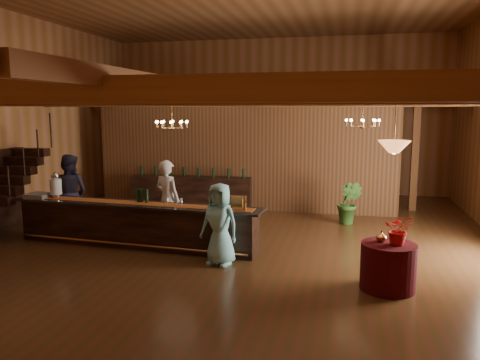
% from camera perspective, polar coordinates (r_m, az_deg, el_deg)
% --- Properties ---
extents(floor, '(14.00, 14.00, 0.00)m').
position_cam_1_polar(floor, '(10.75, -1.27, -7.56)').
color(floor, '#422B14').
rests_on(floor, ground).
extents(wall_back, '(12.00, 0.10, 5.50)m').
position_cam_1_polar(wall_back, '(17.20, 4.45, 7.79)').
color(wall_back, '#A86B46').
rests_on(wall_back, floor).
extents(wall_front, '(12.00, 0.10, 5.50)m').
position_cam_1_polar(wall_front, '(3.94, -27.17, 4.06)').
color(wall_front, '#A86B46').
rests_on(wall_front, floor).
extents(beam_grid, '(11.90, 13.90, 0.39)m').
position_cam_1_polar(beam_grid, '(10.82, -0.66, 9.93)').
color(beam_grid, brown).
rests_on(beam_grid, wall_left).
extents(support_posts, '(9.20, 10.20, 3.20)m').
position_cam_1_polar(support_posts, '(9.94, -2.00, 0.55)').
color(support_posts, brown).
rests_on(support_posts, floor).
extents(partition_wall, '(9.00, 0.18, 3.10)m').
position_cam_1_polar(partition_wall, '(13.92, 0.23, 2.67)').
color(partition_wall, brown).
rests_on(partition_wall, floor).
extents(backroom_boxes, '(4.10, 0.60, 1.10)m').
position_cam_1_polar(backroom_boxes, '(15.96, 2.53, -0.27)').
color(backroom_boxes, '#381D12').
rests_on(backroom_boxes, floor).
extents(tasting_bar, '(5.80, 1.11, 0.97)m').
position_cam_1_polar(tasting_bar, '(10.59, -12.65, -5.28)').
color(tasting_bar, '#381D12').
rests_on(tasting_bar, floor).
extents(beverage_dispenser, '(0.26, 0.26, 0.60)m').
position_cam_1_polar(beverage_dispenser, '(11.61, -21.54, -0.63)').
color(beverage_dispenser, silver).
rests_on(beverage_dispenser, tasting_bar).
extents(glass_rack_tray, '(0.50, 0.50, 0.10)m').
position_cam_1_polar(glass_rack_tray, '(11.84, -23.29, -1.73)').
color(glass_rack_tray, gray).
rests_on(glass_rack_tray, tasting_bar).
extents(raffle_drum, '(0.34, 0.24, 0.30)m').
position_cam_1_polar(raffle_drum, '(9.49, -0.27, -2.67)').
color(raffle_drum, brown).
rests_on(raffle_drum, tasting_bar).
extents(bar_bottle_0, '(0.07, 0.07, 0.30)m').
position_cam_1_polar(bar_bottle_0, '(10.54, -12.30, -1.87)').
color(bar_bottle_0, black).
rests_on(bar_bottle_0, tasting_bar).
extents(bar_bottle_1, '(0.07, 0.07, 0.30)m').
position_cam_1_polar(bar_bottle_1, '(10.51, -11.98, -1.89)').
color(bar_bottle_1, black).
rests_on(bar_bottle_1, tasting_bar).
extents(bar_bottle_2, '(0.07, 0.07, 0.30)m').
position_cam_1_polar(bar_bottle_2, '(10.44, -11.31, -1.94)').
color(bar_bottle_2, black).
rests_on(bar_bottle_2, tasting_bar).
extents(backbar_shelf, '(3.62, 0.88, 1.01)m').
position_cam_1_polar(backbar_shelf, '(14.05, -5.92, -1.63)').
color(backbar_shelf, '#381D12').
rests_on(backbar_shelf, floor).
extents(round_table, '(0.91, 0.91, 0.79)m').
position_cam_1_polar(round_table, '(8.32, 17.61, -10.02)').
color(round_table, '#410707').
rests_on(round_table, floor).
extents(chandelier_left, '(0.80, 0.80, 0.72)m').
position_cam_1_polar(chandelier_left, '(11.64, -8.30, 6.76)').
color(chandelier_left, tan).
rests_on(chandelier_left, beam_grid).
extents(chandelier_right, '(0.80, 0.80, 0.68)m').
position_cam_1_polar(chandelier_right, '(11.70, 14.71, 6.80)').
color(chandelier_right, tan).
rests_on(chandelier_right, beam_grid).
extents(pendant_lamp, '(0.52, 0.52, 0.90)m').
position_cam_1_polar(pendant_lamp, '(7.92, 18.28, 3.89)').
color(pendant_lamp, tan).
rests_on(pendant_lamp, beam_grid).
extents(bartender, '(0.78, 0.65, 1.84)m').
position_cam_1_polar(bartender, '(10.97, -8.83, -2.38)').
color(bartender, silver).
rests_on(bartender, floor).
extents(staff_second, '(0.96, 0.77, 1.91)m').
position_cam_1_polar(staff_second, '(12.24, -20.06, -1.50)').
color(staff_second, '#27253C').
rests_on(staff_second, floor).
extents(guest, '(0.89, 0.69, 1.60)m').
position_cam_1_polar(guest, '(9.07, -2.50, -5.39)').
color(guest, '#82D4E2').
rests_on(guest, floor).
extents(floor_plant, '(0.77, 0.69, 1.15)m').
position_cam_1_polar(floor_plant, '(12.56, 13.16, -2.71)').
color(floor_plant, '#2E5A1D').
rests_on(floor_plant, floor).
extents(table_flowers, '(0.50, 0.45, 0.51)m').
position_cam_1_polar(table_flowers, '(8.12, 18.80, -5.75)').
color(table_flowers, red).
rests_on(table_flowers, round_table).
extents(table_vase, '(0.19, 0.19, 0.29)m').
position_cam_1_polar(table_vase, '(8.25, 16.87, -6.23)').
color(table_vase, tan).
rests_on(table_vase, round_table).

